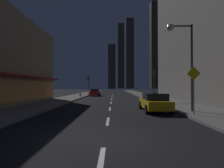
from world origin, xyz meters
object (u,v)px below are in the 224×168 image
at_px(car_parked_far, 95,92).
at_px(car_parked_near, 154,102).
at_px(traffic_light_far_left, 88,81).
at_px(street_lamp_right, 181,46).
at_px(pedestrian_crossing_sign, 194,86).
at_px(fire_hydrant_far_left, 80,95).
at_px(traffic_light_near_right, 154,77).

bearing_deg(car_parked_far, car_parked_near, -71.22).
bearing_deg(car_parked_near, traffic_light_far_left, 110.53).
distance_m(traffic_light_far_left, street_lamp_right, 27.50).
bearing_deg(car_parked_near, car_parked_far, 108.78).
bearing_deg(traffic_light_far_left, car_parked_near, -69.47).
distance_m(car_parked_far, traffic_light_far_left, 4.41).
relative_size(traffic_light_far_left, street_lamp_right, 0.64).
bearing_deg(street_lamp_right, pedestrian_crossing_sign, -81.62).
bearing_deg(traffic_light_far_left, pedestrian_crossing_sign, -67.41).
distance_m(fire_hydrant_far_left, traffic_light_near_right, 15.12).
distance_m(car_parked_far, fire_hydrant_far_left, 4.51).
bearing_deg(street_lamp_right, traffic_light_far_left, 113.36).
bearing_deg(car_parked_far, fire_hydrant_far_left, -120.73).
height_order(traffic_light_near_right, traffic_light_far_left, same).
relative_size(car_parked_near, traffic_light_near_right, 1.01).
xyz_separation_m(traffic_light_near_right, traffic_light_far_left, (-11.00, 16.55, 0.00)).
height_order(car_parked_near, car_parked_far, same).
bearing_deg(fire_hydrant_far_left, traffic_light_far_left, 86.73).
relative_size(traffic_light_near_right, pedestrian_crossing_sign, 1.33).
height_order(car_parked_far, street_lamp_right, street_lamp_right).
bearing_deg(street_lamp_right, car_parked_far, 112.15).
relative_size(car_parked_far, traffic_light_near_right, 1.01).
xyz_separation_m(car_parked_near, traffic_light_near_right, (1.90, 7.76, 2.45)).
bearing_deg(fire_hydrant_far_left, street_lamp_right, -58.19).
bearing_deg(car_parked_far, traffic_light_far_left, 121.23).
bearing_deg(car_parked_far, traffic_light_near_right, -55.84).
height_order(traffic_light_near_right, street_lamp_right, street_lamp_right).
xyz_separation_m(traffic_light_near_right, street_lamp_right, (-0.12, -8.64, 1.87)).
relative_size(car_parked_far, street_lamp_right, 0.64).
xyz_separation_m(street_lamp_right, pedestrian_crossing_sign, (0.22, -1.50, -3.05)).
relative_size(fire_hydrant_far_left, street_lamp_right, 0.10).
bearing_deg(fire_hydrant_far_left, traffic_light_near_right, -39.94).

